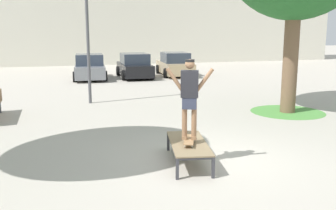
{
  "coord_description": "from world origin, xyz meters",
  "views": [
    {
      "loc": [
        -3.24,
        -7.43,
        2.79
      ],
      "look_at": [
        -0.52,
        1.43,
        1.0
      ],
      "focal_mm": 40.53,
      "sensor_mm": 36.0,
      "label": 1
    }
  ],
  "objects_px": {
    "skateboard": "(189,140)",
    "light_post": "(87,4)",
    "skate_box": "(188,144)",
    "car_black": "(135,66)",
    "car_tan": "(175,65)",
    "skater": "(190,94)",
    "car_grey": "(90,68)"
  },
  "relations": [
    {
      "from": "skateboard",
      "to": "car_tan",
      "type": "xyz_separation_m",
      "value": [
        4.94,
        16.13,
        0.15
      ]
    },
    {
      "from": "skateboard",
      "to": "car_grey",
      "type": "bearing_deg",
      "value": 91.94
    },
    {
      "from": "skateboard",
      "to": "skater",
      "type": "bearing_deg",
      "value": 67.36
    },
    {
      "from": "skateboard",
      "to": "light_post",
      "type": "relative_size",
      "value": 0.14
    },
    {
      "from": "light_post",
      "to": "skateboard",
      "type": "bearing_deg",
      "value": -80.51
    },
    {
      "from": "skater",
      "to": "car_tan",
      "type": "distance_m",
      "value": 16.89
    },
    {
      "from": "car_grey",
      "to": "skate_box",
      "type": "bearing_deg",
      "value": -87.99
    },
    {
      "from": "skate_box",
      "to": "skateboard",
      "type": "relative_size",
      "value": 2.47
    },
    {
      "from": "car_black",
      "to": "skate_box",
      "type": "bearing_deg",
      "value": -97.91
    },
    {
      "from": "skate_box",
      "to": "light_post",
      "type": "xyz_separation_m",
      "value": [
        -1.33,
        7.76,
        3.41
      ]
    },
    {
      "from": "car_black",
      "to": "car_tan",
      "type": "relative_size",
      "value": 0.99
    },
    {
      "from": "car_grey",
      "to": "car_black",
      "type": "distance_m",
      "value": 2.74
    },
    {
      "from": "skater",
      "to": "car_tan",
      "type": "xyz_separation_m",
      "value": [
        4.93,
        16.13,
        -0.84
      ]
    },
    {
      "from": "car_black",
      "to": "light_post",
      "type": "xyz_separation_m",
      "value": [
        -3.51,
        -7.96,
        3.13
      ]
    },
    {
      "from": "car_black",
      "to": "car_tan",
      "type": "bearing_deg",
      "value": 6.99
    },
    {
      "from": "skater",
      "to": "car_black",
      "type": "bearing_deg",
      "value": 82.07
    },
    {
      "from": "skateboard",
      "to": "car_black",
      "type": "height_order",
      "value": "car_black"
    },
    {
      "from": "car_tan",
      "to": "car_grey",
      "type": "bearing_deg",
      "value": -176.84
    },
    {
      "from": "skate_box",
      "to": "skater",
      "type": "xyz_separation_m",
      "value": [
        -0.02,
        -0.08,
        1.12
      ]
    },
    {
      "from": "car_grey",
      "to": "light_post",
      "type": "distance_m",
      "value": 8.62
    },
    {
      "from": "car_black",
      "to": "light_post",
      "type": "bearing_deg",
      "value": -113.81
    },
    {
      "from": "skate_box",
      "to": "car_grey",
      "type": "height_order",
      "value": "car_grey"
    },
    {
      "from": "skateboard",
      "to": "light_post",
      "type": "bearing_deg",
      "value": 99.49
    },
    {
      "from": "skater",
      "to": "car_black",
      "type": "distance_m",
      "value": 15.97
    },
    {
      "from": "car_grey",
      "to": "car_tan",
      "type": "xyz_separation_m",
      "value": [
        5.47,
        0.3,
        0.0
      ]
    },
    {
      "from": "car_grey",
      "to": "car_black",
      "type": "xyz_separation_m",
      "value": [
        2.74,
        -0.03,
        0.0
      ]
    },
    {
      "from": "skate_box",
      "to": "skateboard",
      "type": "xyz_separation_m",
      "value": [
        -0.02,
        -0.08,
        0.12
      ]
    },
    {
      "from": "skateboard",
      "to": "car_tan",
      "type": "bearing_deg",
      "value": 72.99
    },
    {
      "from": "skater",
      "to": "car_black",
      "type": "relative_size",
      "value": 0.4
    },
    {
      "from": "car_tan",
      "to": "skater",
      "type": "bearing_deg",
      "value": -107.01
    },
    {
      "from": "skate_box",
      "to": "light_post",
      "type": "relative_size",
      "value": 0.35
    },
    {
      "from": "skateboard",
      "to": "car_tan",
      "type": "relative_size",
      "value": 0.19
    }
  ]
}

